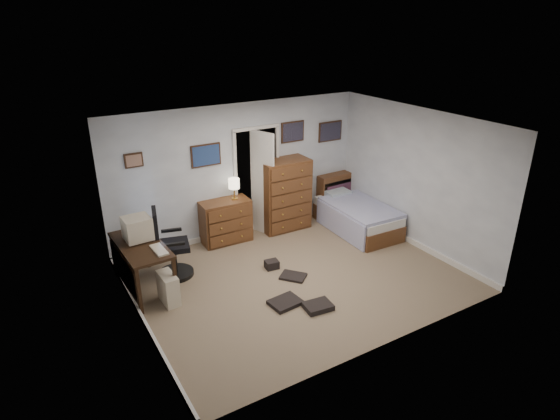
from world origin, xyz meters
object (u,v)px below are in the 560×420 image
object	(u,v)px
tall_dresser	(284,194)
bed	(356,216)
office_chair	(170,251)
computer_desk	(136,256)
low_dresser	(226,221)

from	to	relation	value
tall_dresser	bed	bearing A→B (deg)	-34.22
office_chair	tall_dresser	xyz separation A→B (m)	(2.54, 0.68, 0.25)
office_chair	bed	xyz separation A→B (m)	(3.71, -0.15, -0.17)
computer_desk	low_dresser	distance (m)	2.07
office_chair	tall_dresser	bearing A→B (deg)	29.13
tall_dresser	computer_desk	bearing A→B (deg)	-163.92
computer_desk	bed	size ratio (longest dim) A/B	0.74
low_dresser	tall_dresser	distance (m)	1.28
low_dresser	tall_dresser	bearing A→B (deg)	0.96
bed	office_chair	bearing A→B (deg)	179.75
office_chair	low_dresser	world-z (taller)	office_chair
computer_desk	tall_dresser	distance (m)	3.22
tall_dresser	bed	xyz separation A→B (m)	(1.17, -0.82, -0.42)
computer_desk	bed	bearing A→B (deg)	-2.39
computer_desk	office_chair	world-z (taller)	office_chair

